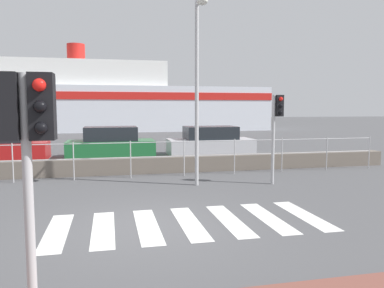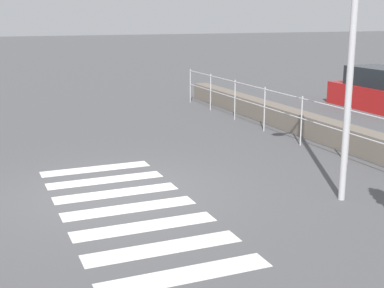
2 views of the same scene
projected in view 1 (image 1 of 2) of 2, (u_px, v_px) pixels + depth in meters
name	position (u px, v px, depth m)	size (l,w,h in m)	color
ground_plane	(146.00, 226.00, 7.81)	(160.00, 160.00, 0.00)	#4C4C4F
crosswalk	(189.00, 223.00, 8.01)	(5.85, 2.40, 0.01)	silver
seawall	(129.00, 166.00, 13.94)	(21.22, 0.55, 0.60)	#6B6056
harbor_fence	(131.00, 154.00, 13.04)	(19.13, 0.04, 1.31)	#B2B2B5
traffic_light_near	(26.00, 131.00, 3.80)	(0.58, 0.41, 2.82)	#B2B2B5
traffic_light_far	(277.00, 119.00, 11.90)	(0.34, 0.32, 2.86)	#B2B2B5
streetlamp	(198.00, 72.00, 11.41)	(0.32, 0.93, 5.69)	#B2B2B5
ferry_boat	(108.00, 102.00, 39.53)	(32.32, 7.39, 8.92)	silver
parked_car_red	(4.00, 146.00, 17.50)	(3.92, 1.73, 1.51)	#B21919
parked_car_green	(111.00, 144.00, 18.56)	(4.26, 1.84, 1.51)	#1E6633
parked_car_silver	(210.00, 142.00, 19.66)	(4.45, 1.88, 1.47)	#BCBCC1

